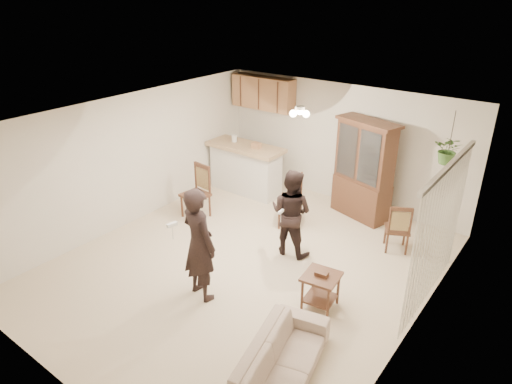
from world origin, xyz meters
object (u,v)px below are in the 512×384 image
Objects in this scene: child at (291,218)px; chair_bar at (196,203)px; side_table at (320,291)px; chair_hutch_right at (396,236)px; adult at (199,243)px; sofa at (281,356)px; china_hutch at (363,170)px; chair_hutch_left at (290,211)px.

child reaches higher than chair_bar.
side_table is 0.56× the size of chair_bar.
chair_bar reaches higher than chair_hutch_right.
adult is 1.98× the size of chair_hutch_right.
sofa is at bearing 115.99° from child.
chair_hutch_right is (1.08, -0.82, -0.72)m from china_hutch.
adult reaches higher than side_table.
china_hutch is 3.19m from side_table.
child is 1.30× the size of chair_hutch_left.
adult reaches higher than chair_bar.
chair_bar is at bearing -4.42° from child.
side_table is (1.57, 0.82, -0.62)m from adult.
adult is 1.87m from child.
adult reaches higher than chair_hutch_left.
chair_hutch_right is at bearing 24.48° from chair_bar.
chair_hutch_left is 2.02m from chair_hutch_right.
chair_hutch_left is at bearing -61.31° from child.
side_table is (0.80, -3.00, -0.70)m from china_hutch.
sofa is 1.39× the size of child.
child is at bearing 6.69° from chair_bar.
chair_hutch_left is 1.15× the size of chair_hutch_right.
chair_hutch_left reaches higher than side_table.
side_table is at bearing -9.75° from chair_bar.
chair_hutch_left is (-0.55, 0.82, -0.38)m from child.
chair_hutch_right is (0.27, 2.19, -0.03)m from side_table.
adult is (-1.87, 0.64, 0.53)m from sofa.
chair_hutch_left reaches higher than chair_hutch_right.
chair_bar is (-2.60, -2.03, -0.67)m from china_hutch.
sofa is 4.44m from chair_bar.
child is at bearing 3.20° from chair_hutch_left.
child is (0.40, 1.81, -0.22)m from adult.
china_hutch is 1.90× the size of chair_hutch_left.
chair_hutch_left is (-2.02, 3.27, -0.07)m from sofa.
chair_bar reaches higher than side_table.
child is 1.92m from chair_hutch_right.
china_hutch is at bearing 0.82° from sofa.
chair_hutch_right is at bearing 82.93° from side_table.
adult is at bearing -27.30° from chair_hutch_left.
chair_bar reaches higher than sofa.
sofa is 1.50m from side_table.
china_hutch reaches higher than adult.
adult is 2.64m from chair_bar.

